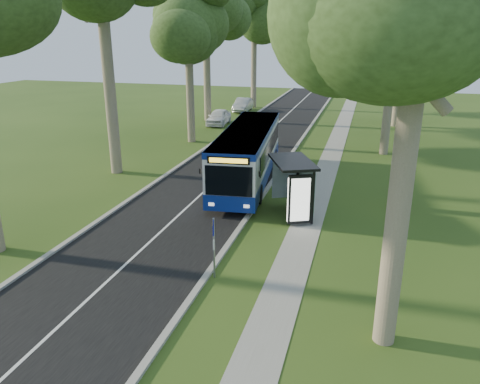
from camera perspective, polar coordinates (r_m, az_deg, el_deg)
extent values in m
plane|color=#2C4816|center=(21.53, -0.73, -5.57)|extent=(120.00, 120.00, 0.00)
cube|color=black|center=(31.47, -1.78, 2.48)|extent=(7.00, 100.00, 0.02)
cube|color=#9E9B93|center=(30.64, 4.49, 2.06)|extent=(0.25, 100.00, 0.12)
cube|color=#9E9B93|center=(32.63, -7.67, 3.00)|extent=(0.25, 100.00, 0.12)
cube|color=white|center=(31.46, -1.78, 2.50)|extent=(0.12, 100.00, 0.00)
cube|color=gray|center=(30.26, 10.06, 1.51)|extent=(1.50, 100.00, 0.02)
cube|color=white|center=(28.96, 0.98, 4.83)|extent=(3.91, 12.82, 3.00)
cube|color=navy|center=(29.24, 0.97, 2.78)|extent=(3.95, 12.86, 0.84)
cube|color=navy|center=(28.66, 1.00, 7.41)|extent=(3.95, 12.86, 0.34)
cube|color=black|center=(23.08, -2.97, 1.43)|extent=(2.36, 0.29, 1.53)
cube|color=yellow|center=(22.75, -3.04, 3.93)|extent=(1.89, 0.21, 0.23)
cube|color=black|center=(23.62, -2.86, -1.92)|extent=(2.52, 0.38, 0.32)
cylinder|color=black|center=(26.09, -3.73, 0.16)|extent=(0.41, 1.12, 1.09)
cylinder|color=black|center=(25.44, 1.37, -0.30)|extent=(0.41, 1.12, 1.09)
cylinder|color=black|center=(33.03, 0.56, 4.25)|extent=(0.41, 1.12, 1.09)
cylinder|color=black|center=(32.52, 4.65, 3.95)|extent=(0.41, 1.12, 1.09)
cylinder|color=gray|center=(17.72, -3.19, -6.89)|extent=(0.08, 0.08, 2.45)
cube|color=#0D1298|center=(17.35, -3.24, -4.27)|extent=(0.12, 0.34, 0.61)
cylinder|color=yellow|center=(17.30, -3.36, -3.81)|extent=(0.07, 0.21, 0.22)
cube|color=white|center=(17.63, -3.20, -6.32)|extent=(0.12, 0.30, 0.39)
cube|color=black|center=(22.43, 7.43, -0.91)|extent=(0.15, 0.15, 2.75)
cube|color=black|center=(25.08, 8.38, 1.20)|extent=(0.15, 0.15, 2.75)
cube|color=black|center=(23.42, 6.44, 3.69)|extent=(3.03, 3.80, 0.13)
cube|color=silver|center=(23.70, 8.16, 0.44)|extent=(1.18, 2.58, 2.20)
cube|color=black|center=(22.40, 5.66, -0.87)|extent=(1.13, 0.63, 2.42)
cube|color=white|center=(22.32, 5.62, -0.94)|extent=(0.86, 0.40, 2.15)
cube|color=black|center=(24.39, 7.13, -1.44)|extent=(1.19, 1.98, 0.07)
cylinder|color=black|center=(28.11, 6.86, 1.30)|extent=(0.52, 0.52, 0.94)
cylinder|color=black|center=(27.97, 6.89, 2.26)|extent=(0.57, 0.57, 0.05)
imported|color=white|center=(47.88, -2.61, 9.13)|extent=(2.04, 4.59, 1.53)
imported|color=#A2A5AA|center=(56.09, 0.37, 10.58)|extent=(1.77, 4.64, 1.51)
cylinder|color=#7A6B56|center=(31.31, -15.75, 13.67)|extent=(0.73, 0.73, 12.84)
cylinder|color=#7A6B56|center=(39.74, -6.15, 13.29)|extent=(0.65, 0.65, 10.15)
ellipsoid|color=#2C451A|center=(39.58, -6.44, 21.04)|extent=(5.20, 5.20, 6.96)
cylinder|color=#7A6B56|center=(49.68, -4.09, 16.08)|extent=(0.73, 0.73, 12.94)
cylinder|color=#7A6B56|center=(58.61, 1.70, 15.45)|extent=(0.67, 0.67, 10.69)
ellipsoid|color=#2C451A|center=(58.54, 1.76, 20.98)|extent=(5.20, 5.20, 7.33)
cylinder|color=#7A6B56|center=(13.43, 19.08, 0.90)|extent=(0.65, 0.65, 10.03)
cylinder|color=#7A6B56|center=(25.01, 20.47, 11.99)|extent=(0.73, 0.73, 12.81)
cylinder|color=#7A6B56|center=(37.03, 17.83, 12.10)|extent=(0.65, 0.65, 10.15)
ellipsoid|color=#2C451A|center=(36.86, 18.71, 20.38)|extent=(5.20, 5.20, 6.96)
cylinder|color=#7A6B56|center=(49.02, 18.90, 13.48)|extent=(0.65, 0.65, 10.16)
ellipsoid|color=#2C451A|center=(48.89, 19.61, 19.73)|extent=(5.20, 5.20, 6.97)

